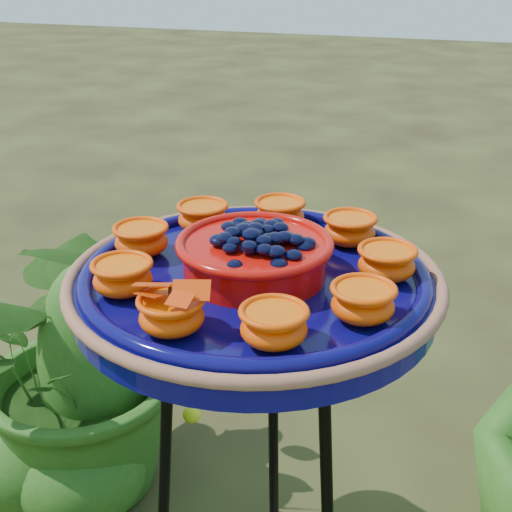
{
  "coord_description": "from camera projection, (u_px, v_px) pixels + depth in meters",
  "views": [
    {
      "loc": [
        0.21,
        -0.82,
        1.43
      ],
      "look_at": [
        -0.05,
        0.01,
        1.03
      ],
      "focal_mm": 50.0,
      "sensor_mm": 36.0,
      "label": 1
    }
  ],
  "objects": [
    {
      "name": "feeder_dish",
      "position": [
        255.0,
        277.0,
        0.96
      ],
      "size": [
        0.52,
        0.52,
        0.11
      ],
      "rotation": [
        0.0,
        0.0,
        0.07
      ],
      "color": "#08064F",
      "rests_on": "tripod_stand"
    },
    {
      "name": "shrub_back_left",
      "position": [
        91.0,
        350.0,
        1.87
      ],
      "size": [
        0.96,
        0.9,
        0.85
      ],
      "primitive_type": "imported",
      "rotation": [
        0.0,
        0.0,
        0.4
      ],
      "color": "#245516",
      "rests_on": "ground"
    }
  ]
}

